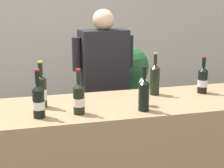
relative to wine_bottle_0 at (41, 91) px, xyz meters
The scene contains 11 objects.
wall_back 2.60m from the wine_bottle_0, 81.05° to the left, with size 8.00×0.10×2.80m, color beige.
counter 0.72m from the wine_bottle_0, ahead, with size 2.48×0.67×0.95m, color #9E7A56.
wine_bottle_0 is the anchor object (origin of this frame).
wine_bottle_1 0.90m from the wine_bottle_0, ahead, with size 0.08×0.08×0.34m.
wine_bottle_2 0.31m from the wine_bottle_0, 41.19° to the right, with size 0.08×0.08×0.31m.
wine_bottle_3 0.72m from the wine_bottle_0, 20.31° to the right, with size 0.08×0.08×0.31m.
wine_bottle_4 0.21m from the wine_bottle_0, 97.95° to the right, with size 0.08×0.08×0.32m.
wine_bottle_5 1.29m from the wine_bottle_0, ahead, with size 0.08×0.08×0.30m.
wine_glass 0.72m from the wine_bottle_0, 10.63° to the right, with size 0.07×0.07×0.21m.
person_server 0.95m from the wine_bottle_0, 48.03° to the left, with size 0.59×0.29×1.61m.
potted_shrub 1.53m from the wine_bottle_0, 51.04° to the left, with size 0.55×0.54×1.20m.
Camera 1 is at (-0.49, -2.31, 1.72)m, focal length 54.51 mm.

